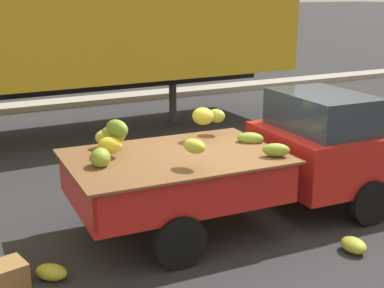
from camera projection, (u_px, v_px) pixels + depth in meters
ground at (239, 221)px, 7.48m from camera, size 220.00×220.00×0.00m
curb_strip at (70, 103)px, 14.95m from camera, size 80.00×0.80×0.16m
pickup_truck at (297, 152)px, 7.63m from camera, size 4.86×2.03×1.70m
semi_trailer at (23, 19)px, 10.86m from camera, size 12.04×2.76×3.95m
fallen_banana_bunch_near_tailgate at (51, 272)px, 5.94m from camera, size 0.42×0.41×0.18m
fallen_banana_bunch_by_wheel at (354, 245)px, 6.57m from camera, size 0.28×0.37×0.18m
produce_crate at (1, 277)px, 5.73m from camera, size 0.58×0.46×0.28m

